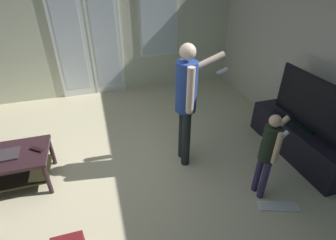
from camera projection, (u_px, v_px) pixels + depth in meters
ground_plane at (107, 181)px, 3.23m from camera, size 6.02×5.43×0.02m
wall_back_with_doors at (87, 29)px, 4.74m from camera, size 6.02×0.09×2.64m
wall_right_plain at (330, 58)px, 3.27m from camera, size 0.06×5.43×2.61m
coffee_table at (11, 163)px, 3.00m from camera, size 0.88×0.61×0.46m
tv_stand at (298, 140)px, 3.57m from camera, size 0.43×1.59×0.46m
flat_screen_tv at (310, 103)px, 3.26m from camera, size 0.08×1.14×0.70m
person_adult at (187, 97)px, 3.07m from camera, size 0.72×0.44×1.61m
person_child at (268, 150)px, 2.71m from camera, size 0.42×0.30×1.08m
loose_keyboard at (278, 206)px, 2.87m from camera, size 0.46×0.27×0.02m
laptop_closed at (3, 156)px, 2.91m from camera, size 0.35×0.25×0.02m
tv_remote_black at (37, 149)px, 3.01m from camera, size 0.17×0.14×0.02m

